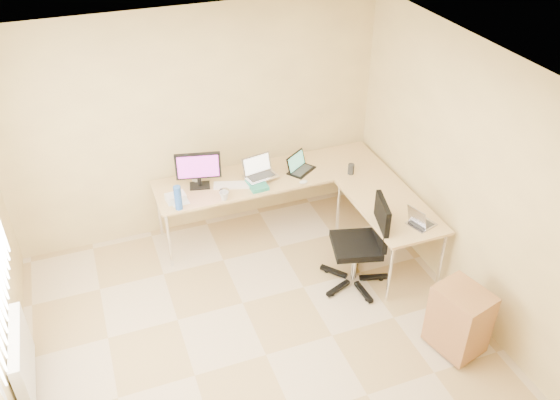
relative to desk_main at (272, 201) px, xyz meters
name	(u,v)px	position (x,y,z in m)	size (l,w,h in m)	color
floor	(266,355)	(-0.72, -1.85, -0.36)	(4.50, 4.50, 0.00)	tan
ceiling	(261,93)	(-0.72, -1.85, 2.24)	(4.50, 4.50, 0.00)	white
wall_back	(197,125)	(-0.72, 0.40, 0.93)	(4.50, 4.50, 0.00)	#D6BB77
wall_right	(483,194)	(1.38, -1.85, 0.93)	(4.50, 4.50, 0.00)	#D6BB77
desk_main	(272,201)	(0.00, 0.00, 0.00)	(2.65, 0.70, 0.73)	tan
desk_return	(387,232)	(0.98, -1.00, 0.00)	(0.70, 1.30, 0.73)	tan
monitor	(198,170)	(-0.82, 0.05, 0.57)	(0.49, 0.16, 0.42)	black
book_stack	(257,185)	(-0.23, -0.18, 0.39)	(0.19, 0.26, 0.04)	#23806A
laptop_center	(261,168)	(-0.15, -0.07, 0.52)	(0.35, 0.27, 0.23)	silver
laptop_black	(302,163)	(0.35, -0.05, 0.47)	(0.32, 0.24, 0.20)	black
keyboard	(236,185)	(-0.45, -0.09, 0.38)	(0.49, 0.14, 0.02)	white
mouse	(304,182)	(0.27, -0.30, 0.38)	(0.10, 0.06, 0.04)	silver
mug	(224,196)	(-0.64, -0.30, 0.41)	(0.10, 0.10, 0.10)	silver
cd_stack	(224,191)	(-0.60, -0.17, 0.38)	(0.11, 0.11, 0.03)	silver
water_bottle	(178,198)	(-1.13, -0.30, 0.50)	(0.08, 0.08, 0.27)	#2552AB
papers	(179,199)	(-1.10, -0.13, 0.37)	(0.18, 0.26, 0.01)	white
white_box	(176,198)	(-1.13, -0.14, 0.40)	(0.20, 0.15, 0.07)	silver
desk_fan	(196,169)	(-0.83, 0.17, 0.52)	(0.24, 0.24, 0.31)	white
black_cup	(351,169)	(0.86, -0.30, 0.43)	(0.07, 0.07, 0.12)	black
laptop_return	(423,217)	(1.09, -1.42, 0.46)	(0.22, 0.29, 0.19)	#A5A3AE
office_chair	(356,245)	(0.47, -1.23, 0.14)	(0.62, 0.62, 1.03)	black
cabinet	(459,319)	(0.95, -2.37, -0.01)	(0.38, 0.47, 0.65)	brown
radiator	(22,358)	(-2.75, -1.45, -0.02)	(0.09, 0.80, 0.55)	white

